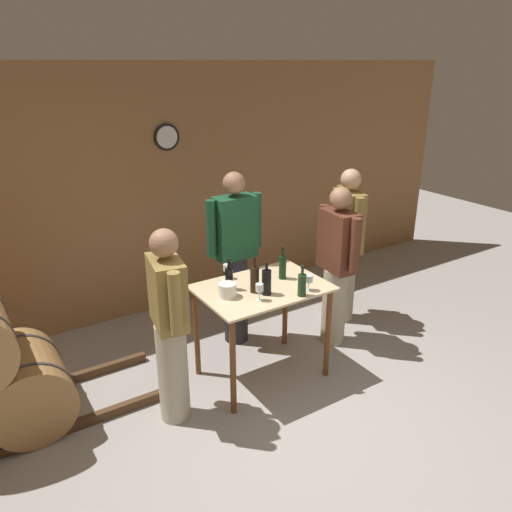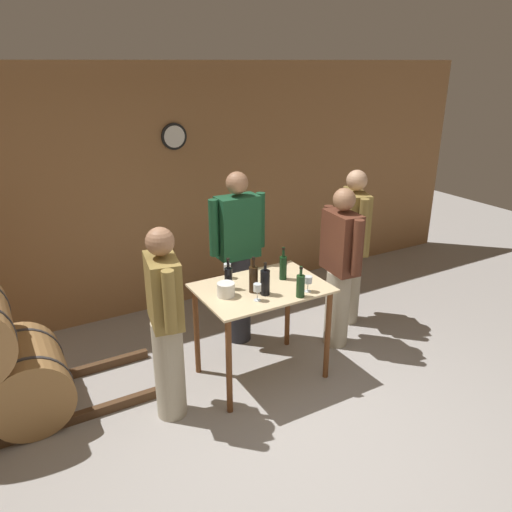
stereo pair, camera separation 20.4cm
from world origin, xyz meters
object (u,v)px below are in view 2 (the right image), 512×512
at_px(ice_bucket, 226,290).
at_px(wine_bottle_left, 254,279).
at_px(wine_glass_near_left, 227,268).
at_px(wine_glass_near_right, 308,280).
at_px(wine_bottle_center, 265,282).
at_px(wine_glass_near_center, 257,288).
at_px(wine_bottle_far_left, 228,277).
at_px(person_visitor_bearded, 352,245).
at_px(wine_bottle_right, 301,285).
at_px(person_visitor_with_scarf, 166,322).
at_px(wine_bottle_far_right, 283,267).
at_px(person_host, 340,266).
at_px(person_visitor_near_door, 238,255).

bearing_deg(ice_bucket, wine_bottle_left, -9.85).
xyz_separation_m(wine_glass_near_left, wine_glass_near_right, (0.46, -0.59, 0.00)).
bearing_deg(wine_bottle_center, wine_glass_near_right, -20.71).
xyz_separation_m(wine_glass_near_center, wine_glass_near_right, (0.45, -0.07, -0.00)).
bearing_deg(wine_bottle_far_left, wine_glass_near_right, -34.41).
relative_size(wine_bottle_center, person_visitor_bearded, 0.17).
distance_m(wine_bottle_left, ice_bucket, 0.25).
height_order(wine_glass_near_center, person_visitor_bearded, person_visitor_bearded).
distance_m(wine_bottle_right, wine_glass_near_left, 0.73).
bearing_deg(wine_bottle_far_left, person_visitor_with_scarf, -161.27).
relative_size(wine_bottle_far_right, person_visitor_bearded, 0.18).
bearing_deg(wine_bottle_far_left, wine_glass_near_center, -72.06).
distance_m(wine_bottle_far_right, wine_glass_near_left, 0.49).
bearing_deg(person_visitor_bearded, wine_bottle_center, -158.12).
distance_m(wine_bottle_far_left, person_visitor_bearded, 1.64).
height_order(person_host, person_visitor_with_scarf, person_host).
xyz_separation_m(wine_bottle_center, person_visitor_with_scarf, (-0.86, 0.03, -0.16)).
xyz_separation_m(wine_glass_near_left, person_visitor_with_scarf, (-0.74, -0.43, -0.14)).
xyz_separation_m(wine_bottle_far_right, person_visitor_bearded, (1.09, 0.37, -0.11)).
distance_m(wine_bottle_far_right, person_visitor_near_door, 0.63).
bearing_deg(ice_bucket, person_visitor_near_door, 55.28).
xyz_separation_m(wine_bottle_far_left, wine_bottle_left, (0.15, -0.16, 0.02)).
bearing_deg(wine_bottle_left, wine_bottle_far_left, 134.02).
xyz_separation_m(wine_glass_near_right, person_visitor_with_scarf, (-1.20, 0.16, -0.14)).
bearing_deg(wine_bottle_left, wine_bottle_center, -57.25).
relative_size(wine_bottle_left, wine_bottle_far_right, 1.05).
bearing_deg(wine_glass_near_center, ice_bucket, 133.46).
height_order(wine_glass_near_left, person_visitor_with_scarf, person_visitor_with_scarf).
xyz_separation_m(wine_bottle_left, wine_bottle_center, (0.06, -0.09, -0.01)).
height_order(wine_bottle_left, wine_bottle_far_right, wine_bottle_left).
distance_m(wine_bottle_far_left, person_host, 1.20).
distance_m(wine_bottle_center, person_visitor_bearded, 1.50).
bearing_deg(person_host, wine_bottle_far_left, 179.64).
bearing_deg(ice_bucket, wine_bottle_far_right, 5.81).
xyz_separation_m(ice_bucket, person_host, (1.28, 0.11, -0.09)).
bearing_deg(wine_glass_near_center, person_visitor_near_door, 72.05).
distance_m(wine_glass_near_center, ice_bucket, 0.27).
distance_m(wine_bottle_far_right, person_host, 0.70).
height_order(wine_glass_near_right, person_visitor_with_scarf, person_visitor_with_scarf).
bearing_deg(person_visitor_near_door, person_visitor_with_scarf, -143.03).
relative_size(person_host, person_visitor_bearded, 0.96).
distance_m(wine_bottle_far_left, person_visitor_with_scarf, 0.70).
xyz_separation_m(wine_bottle_far_left, person_visitor_near_door, (0.38, 0.55, -0.06)).
bearing_deg(wine_bottle_right, person_visitor_with_scarf, 169.05).
bearing_deg(wine_bottle_far_left, wine_bottle_right, -44.14).
relative_size(wine_bottle_left, wine_glass_near_left, 2.32).
relative_size(wine_bottle_far_left, wine_bottle_left, 0.89).
xyz_separation_m(wine_bottle_far_right, wine_glass_near_right, (0.04, -0.32, -0.01)).
height_order(wine_bottle_center, person_visitor_near_door, person_visitor_near_door).
bearing_deg(person_visitor_with_scarf, wine_bottle_center, -2.08).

